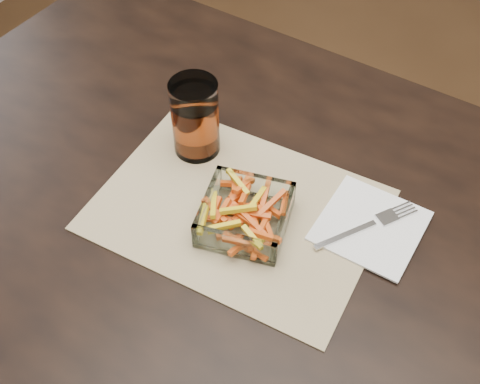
{
  "coord_description": "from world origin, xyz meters",
  "views": [
    {
      "loc": [
        0.23,
        -0.53,
        1.53
      ],
      "look_at": [
        -0.11,
        -0.0,
        0.78
      ],
      "focal_mm": 45.0,
      "sensor_mm": 36.0,
      "label": 1
    }
  ],
  "objects_px": {
    "tumbler": "(195,120)",
    "glass_bowl": "(245,216)",
    "fork": "(369,225)",
    "dining_table": "(296,263)"
  },
  "relations": [
    {
      "from": "tumbler",
      "to": "glass_bowl",
      "type": "bearing_deg",
      "value": -31.17
    },
    {
      "from": "dining_table",
      "to": "glass_bowl",
      "type": "bearing_deg",
      "value": -155.8
    },
    {
      "from": "dining_table",
      "to": "glass_bowl",
      "type": "distance_m",
      "value": 0.14
    },
    {
      "from": "fork",
      "to": "tumbler",
      "type": "bearing_deg",
      "value": -148.43
    },
    {
      "from": "glass_bowl",
      "to": "fork",
      "type": "height_order",
      "value": "glass_bowl"
    },
    {
      "from": "glass_bowl",
      "to": "dining_table",
      "type": "bearing_deg",
      "value": 24.2
    },
    {
      "from": "dining_table",
      "to": "fork",
      "type": "bearing_deg",
      "value": 36.94
    },
    {
      "from": "dining_table",
      "to": "tumbler",
      "type": "xyz_separation_m",
      "value": [
        -0.25,
        0.06,
        0.16
      ]
    },
    {
      "from": "glass_bowl",
      "to": "tumbler",
      "type": "bearing_deg",
      "value": 148.83
    },
    {
      "from": "tumbler",
      "to": "fork",
      "type": "relative_size",
      "value": 0.85
    }
  ]
}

